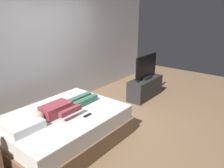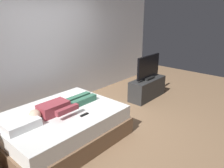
# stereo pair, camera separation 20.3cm
# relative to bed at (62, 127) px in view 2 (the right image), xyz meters

# --- Properties ---
(ground_plane) EXTENTS (10.00, 10.00, 0.00)m
(ground_plane) POSITION_rel_bed_xyz_m (0.72, -0.27, -0.26)
(ground_plane) COLOR #8C6B4C
(back_wall) EXTENTS (6.40, 0.10, 2.80)m
(back_wall) POSITION_rel_bed_xyz_m (1.12, 1.35, 1.14)
(back_wall) COLOR silver
(back_wall) RESTS_ON ground
(bed) EXTENTS (1.99, 1.51, 0.54)m
(bed) POSITION_rel_bed_xyz_m (0.00, 0.00, 0.00)
(bed) COLOR brown
(bed) RESTS_ON ground
(pillow) EXTENTS (0.48, 0.34, 0.12)m
(pillow) POSITION_rel_bed_xyz_m (-0.67, 0.00, 0.34)
(pillow) COLOR white
(pillow) RESTS_ON bed
(person) EXTENTS (1.26, 0.46, 0.18)m
(person) POSITION_rel_bed_xyz_m (0.03, 0.02, 0.36)
(person) COLOR #993842
(person) RESTS_ON bed
(remote) EXTENTS (0.15, 0.04, 0.02)m
(remote) POSITION_rel_bed_xyz_m (0.18, -0.38, 0.29)
(remote) COLOR black
(remote) RESTS_ON bed
(tv_stand) EXTENTS (1.10, 0.40, 0.50)m
(tv_stand) POSITION_rel_bed_xyz_m (2.57, -0.05, -0.01)
(tv_stand) COLOR #2D2D2D
(tv_stand) RESTS_ON ground
(tv) EXTENTS (0.88, 0.20, 0.59)m
(tv) POSITION_rel_bed_xyz_m (2.57, -0.05, 0.52)
(tv) COLOR black
(tv) RESTS_ON tv_stand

